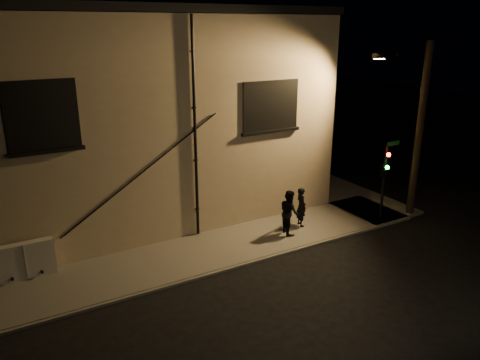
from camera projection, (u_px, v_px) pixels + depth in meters
ground at (277, 256)px, 17.22m from camera, size 90.00×90.00×0.00m
sidewalk at (244, 209)px, 21.39m from camera, size 21.00×16.00×0.12m
building at (117, 108)px, 21.79m from camera, size 16.20×12.23×8.80m
utility_cabinet at (25, 261)px, 15.32m from camera, size 1.89×0.32×1.24m
pedestrian_a at (301, 207)px, 19.30m from camera, size 0.50×0.67×1.66m
pedestrian_b at (289, 212)px, 18.57m from camera, size 0.87×1.01×1.81m
traffic_signal at (384, 169)px, 19.42m from camera, size 1.36×1.99×3.37m
streetlamp_pole at (417, 128)px, 19.71m from camera, size 2.03×1.40×7.52m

